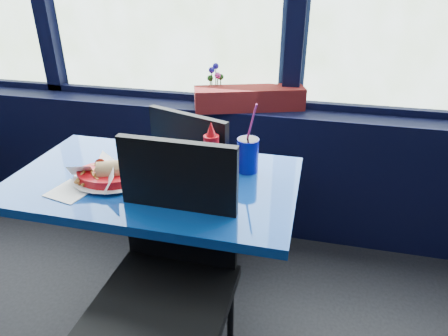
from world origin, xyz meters
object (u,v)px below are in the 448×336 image
near_table (157,214)px  chair_near_front (170,265)px  food_basket (109,175)px  ketchup_bottle (211,153)px  chair_near_back (190,183)px  soda_cup (248,154)px  flower_vase (215,93)px  planter_box (249,98)px

near_table → chair_near_front: 0.37m
food_basket → ketchup_bottle: bearing=24.1°
chair_near_back → soda_cup: (0.32, -0.16, 0.27)m
soda_cup → near_table: bearing=-156.4°
flower_vase → food_basket: 0.97m
chair_near_back → ketchup_bottle: bearing=147.6°
near_table → ketchup_bottle: (0.23, 0.08, 0.29)m
chair_near_front → planter_box: size_ratio=1.61×
planter_box → food_basket: (-0.42, -0.92, -0.08)m
flower_vase → food_basket: (-0.21, -0.94, -0.09)m
food_basket → ketchup_bottle: 0.43m
chair_near_back → ketchup_bottle: 0.42m
planter_box → food_basket: bearing=-133.4°
near_table → ketchup_bottle: ketchup_bottle is taller
chair_near_front → flower_vase: 1.23m
near_table → chair_near_front: chair_near_front is taller
near_table → planter_box: size_ratio=1.90×
food_basket → chair_near_front: bearing=-33.0°
near_table → food_basket: 0.28m
food_basket → soda_cup: soda_cup is taller
chair_near_back → ketchup_bottle: (0.18, -0.24, 0.30)m
chair_near_front → flower_vase: size_ratio=4.13×
chair_near_front → near_table: bearing=120.6°
planter_box → chair_near_front: bearing=-112.4°
flower_vase → ketchup_bottle: flower_vase is taller
chair_near_front → flower_vase: (-0.14, 1.19, 0.29)m
planter_box → ketchup_bottle: 0.76m
chair_near_front → food_basket: 0.47m
near_table → planter_box: planter_box is taller
chair_near_back → flower_vase: flower_vase is taller
flower_vase → soda_cup: soda_cup is taller
chair_near_front → flower_vase: flower_vase is taller
chair_near_back → ketchup_bottle: ketchup_bottle is taller
chair_near_front → chair_near_back: size_ratio=1.05×
ketchup_bottle → near_table: bearing=-160.6°
chair_near_front → ketchup_bottle: size_ratio=4.21×
planter_box → soda_cup: soda_cup is taller
near_table → soda_cup: bearing=23.6°
ketchup_bottle → soda_cup: size_ratio=0.77×
chair_near_back → planter_box: bearing=-91.5°
near_table → planter_box: bearing=73.3°
chair_near_front → planter_box: 1.20m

